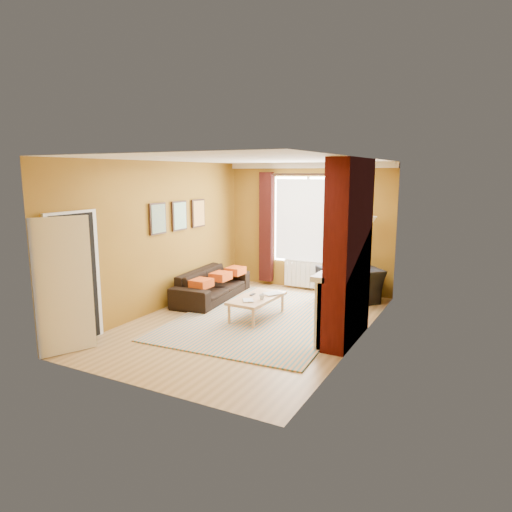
% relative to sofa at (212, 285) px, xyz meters
% --- Properties ---
extents(ground, '(5.50, 5.50, 0.00)m').
position_rel_sofa_xyz_m(ground, '(1.42, -1.00, -0.31)').
color(ground, olive).
rests_on(ground, ground).
extents(room_walls, '(3.82, 5.54, 2.83)m').
position_rel_sofa_xyz_m(room_walls, '(2.05, -0.71, 1.07)').
color(room_walls, '#8A611A').
rests_on(room_walls, ground).
extents(striped_rug, '(3.01, 4.01, 0.02)m').
position_rel_sofa_xyz_m(striped_rug, '(1.50, -0.63, -0.29)').
color(striped_rug, teal).
rests_on(striped_rug, ground).
extents(sofa, '(1.01, 2.16, 0.61)m').
position_rel_sofa_xyz_m(sofa, '(0.00, 0.00, 0.00)').
color(sofa, black).
rests_on(sofa, ground).
extents(armchair, '(1.45, 1.45, 0.71)m').
position_rel_sofa_xyz_m(armchair, '(2.59, 1.09, 0.05)').
color(armchair, black).
rests_on(armchair, ground).
extents(coffee_table, '(0.65, 1.23, 0.40)m').
position_rel_sofa_xyz_m(coffee_table, '(1.42, -0.70, 0.05)').
color(coffee_table, tan).
rests_on(coffee_table, ground).
extents(wicker_stool, '(0.34, 0.34, 0.41)m').
position_rel_sofa_xyz_m(wicker_stool, '(2.11, 0.90, -0.10)').
color(wicker_stool, '#9C7443').
rests_on(wicker_stool, ground).
extents(floor_lamp, '(0.33, 0.33, 1.73)m').
position_rel_sofa_xyz_m(floor_lamp, '(2.88, 1.39, 1.06)').
color(floor_lamp, black).
rests_on(floor_lamp, ground).
extents(book_a, '(0.28, 0.30, 0.02)m').
position_rel_sofa_xyz_m(book_a, '(1.33, -1.07, 0.11)').
color(book_a, '#999999').
rests_on(book_a, coffee_table).
extents(book_b, '(0.37, 0.40, 0.02)m').
position_rel_sofa_xyz_m(book_b, '(1.49, -0.35, 0.11)').
color(book_b, '#999999').
rests_on(book_b, coffee_table).
extents(mug, '(0.11, 0.11, 0.09)m').
position_rel_sofa_xyz_m(mug, '(1.58, -0.83, 0.14)').
color(mug, '#999999').
rests_on(mug, coffee_table).
extents(tv_remote, '(0.05, 0.15, 0.02)m').
position_rel_sofa_xyz_m(tv_remote, '(1.29, -0.63, 0.11)').
color(tv_remote, '#28272A').
rests_on(tv_remote, coffee_table).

